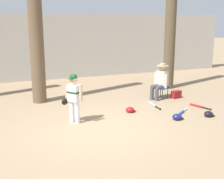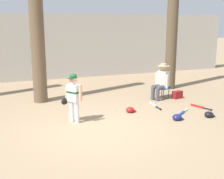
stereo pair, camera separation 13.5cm
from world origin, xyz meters
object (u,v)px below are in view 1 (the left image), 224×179
(handbag_beside_stool, at_px, (176,94))
(bat_red_barrel, at_px, (198,106))
(batting_helmet_navy, at_px, (177,117))
(batting_helmet_black, at_px, (209,114))
(young_ballplayer, at_px, (73,95))
(folding_stool, at_px, (162,88))
(tree_behind_spectator, at_px, (171,20))
(batting_helmet_red, at_px, (130,110))
(bat_aluminum_silver, at_px, (153,105))
(tree_near_player, at_px, (35,9))
(bat_blue_youth, at_px, (181,113))
(seated_spectator, at_px, (160,80))

(handbag_beside_stool, distance_m, bat_red_barrel, 1.16)
(batting_helmet_navy, height_order, batting_helmet_black, batting_helmet_navy)
(bat_red_barrel, bearing_deg, young_ballplayer, 179.41)
(folding_stool, distance_m, batting_helmet_black, 2.26)
(young_ballplayer, height_order, batting_helmet_black, young_ballplayer)
(tree_behind_spectator, xyz_separation_m, folding_stool, (-1.05, -1.26, -2.24))
(batting_helmet_navy, distance_m, batting_helmet_red, 1.40)
(young_ballplayer, height_order, batting_helmet_red, young_ballplayer)
(handbag_beside_stool, height_order, bat_aluminum_silver, handbag_beside_stool)
(handbag_beside_stool, xyz_separation_m, bat_red_barrel, (0.02, -1.16, -0.10))
(batting_helmet_navy, bearing_deg, tree_near_player, 134.92)
(bat_red_barrel, distance_m, batting_helmet_red, 2.19)
(bat_aluminum_silver, relative_size, batting_helmet_black, 2.60)
(batting_helmet_black, bearing_deg, bat_blue_youth, 137.27)
(batting_helmet_black, bearing_deg, batting_helmet_red, 147.84)
(folding_stool, relative_size, bat_red_barrel, 0.72)
(seated_spectator, distance_m, batting_helmet_navy, 2.28)
(tree_near_player, xyz_separation_m, tree_behind_spectator, (5.01, 0.21, -0.33))
(seated_spectator, height_order, bat_red_barrel, seated_spectator)
(folding_stool, relative_size, handbag_beside_stool, 1.54)
(tree_near_player, distance_m, batting_helmet_navy, 5.33)
(bat_blue_youth, relative_size, batting_helmet_red, 2.17)
(handbag_beside_stool, relative_size, batting_helmet_red, 1.14)
(folding_stool, xyz_separation_m, bat_blue_youth, (-0.37, -1.73, -0.33))
(tree_behind_spectator, bearing_deg, batting_helmet_navy, -118.37)
(seated_spectator, height_order, batting_helmet_navy, seated_spectator)
(folding_stool, bearing_deg, tree_behind_spectator, 50.25)
(tree_near_player, relative_size, batting_helmet_black, 22.02)
(tree_behind_spectator, xyz_separation_m, batting_helmet_black, (-0.87, -3.49, -2.53))
(tree_near_player, relative_size, bat_blue_youth, 10.24)
(handbag_beside_stool, height_order, batting_helmet_navy, handbag_beside_stool)
(handbag_beside_stool, distance_m, bat_blue_youth, 1.75)
(batting_helmet_red, bearing_deg, bat_blue_youth, -26.84)
(tree_behind_spectator, relative_size, young_ballplayer, 4.49)
(tree_behind_spectator, xyz_separation_m, bat_red_barrel, (-0.56, -2.62, -2.57))
(bat_blue_youth, bearing_deg, batting_helmet_navy, -135.69)
(young_ballplayer, relative_size, bat_red_barrel, 1.80)
(tree_near_player, distance_m, young_ballplayer, 3.28)
(batting_helmet_navy, bearing_deg, bat_blue_youth, 44.31)
(tree_behind_spectator, height_order, batting_helmet_black, tree_behind_spectator)
(bat_red_barrel, relative_size, batting_helmet_navy, 2.34)
(tree_near_player, relative_size, batting_helmet_navy, 21.31)
(bat_blue_youth, bearing_deg, seated_spectator, 80.62)
(tree_behind_spectator, height_order, batting_helmet_navy, tree_behind_spectator)
(tree_behind_spectator, distance_m, bat_red_barrel, 3.72)
(bat_aluminum_silver, bearing_deg, young_ballplayer, -167.76)
(handbag_beside_stool, xyz_separation_m, batting_helmet_navy, (-1.25, -1.93, -0.05))
(young_ballplayer, height_order, folding_stool, young_ballplayer)
(tree_near_player, height_order, young_ballplayer, tree_near_player)
(tree_near_player, bearing_deg, young_ballplayer, -77.11)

